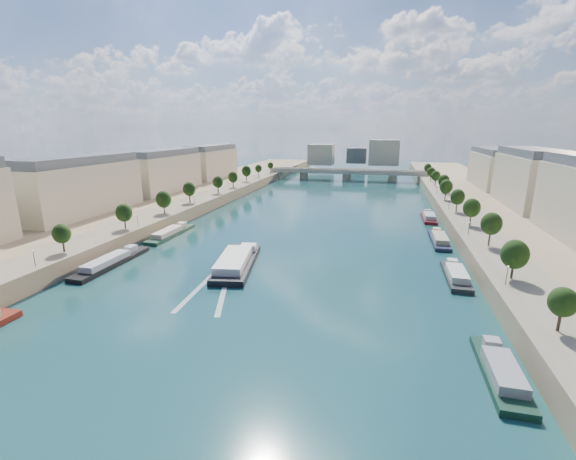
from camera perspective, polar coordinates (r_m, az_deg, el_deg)
The scene contains 17 objects.
ground at distance 145.97m, azimuth 3.15°, elevation 0.21°, with size 700.00×700.00×0.00m, color #0C3439.
quay_left at distance 173.56m, azimuth -20.89°, elevation 2.45°, with size 44.00×520.00×5.00m, color #9E8460.
quay_right at distance 150.02m, azimuth 31.27°, elevation -0.58°, with size 44.00×520.00×5.00m, color #9E8460.
pave_left at distance 165.00m, azimuth -16.68°, elevation 3.11°, with size 14.00×520.00×0.10m, color gray.
pave_right at distance 145.59m, azimuth 25.78°, elevation 0.74°, with size 14.00×520.00×0.10m, color gray.
trees_left at distance 164.74m, azimuth -15.87°, elevation 5.08°, with size 4.80×268.80×8.26m.
trees_right at distance 153.75m, azimuth 24.57°, elevation 3.63°, with size 4.80×268.80×8.26m.
lamps_left at distance 153.80m, azimuth -17.18°, elevation 3.30°, with size 0.36×200.36×4.28m.
lamps_right at distance 148.96m, azimuth 23.84°, elevation 2.33°, with size 0.36×200.36×4.28m.
buildings_left at distance 188.58m, azimuth -22.50°, elevation 7.53°, with size 16.00×226.00×23.20m.
buildings_right at distance 163.01m, azimuth 35.10°, elevation 4.98°, with size 16.00×226.00×23.20m.
skyline at distance 359.73m, azimuth 10.50°, elevation 11.06°, with size 79.00×42.00×22.00m.
bridge at distance 285.74m, azimuth 8.73°, elevation 8.29°, with size 112.00×12.00×8.15m.
tour_barge at distance 107.07m, azimuth -7.62°, elevation -4.70°, with size 14.18×31.78×4.17m.
wake at distance 93.44m, azimuth -11.34°, elevation -8.64°, with size 12.24×26.03×0.04m.
moored_barges_left at distance 103.88m, azimuth -31.54°, elevation -7.71°, with size 5.00×130.03×3.60m.
moored_barges_right at distance 102.43m, azimuth 23.97°, elevation -7.05°, with size 5.00×161.72×3.60m.
Camera 1 is at (26.44, -38.77, 36.76)m, focal length 24.00 mm.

